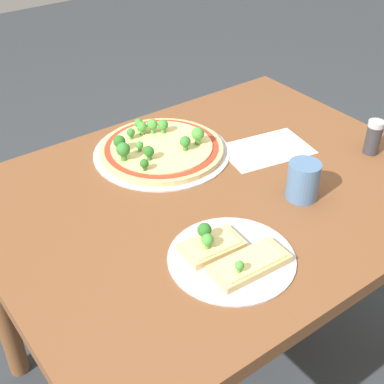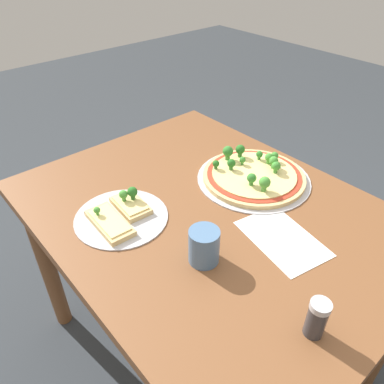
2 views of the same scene
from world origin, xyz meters
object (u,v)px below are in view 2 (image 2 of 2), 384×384
(pizza_tray_slice, at_px, (120,214))
(pizza_tray_whole, at_px, (254,175))
(dining_table, at_px, (208,234))
(condiment_shaker, at_px, (317,318))
(drinking_cup, at_px, (204,246))

(pizza_tray_slice, bearing_deg, pizza_tray_whole, 74.86)
(dining_table, distance_m, pizza_tray_whole, 0.25)
(pizza_tray_whole, distance_m, condiment_shaker, 0.56)
(dining_table, distance_m, pizza_tray_slice, 0.28)
(pizza_tray_slice, height_order, drinking_cup, drinking_cup)
(condiment_shaker, bearing_deg, pizza_tray_whole, 143.87)
(pizza_tray_slice, distance_m, condiment_shaker, 0.58)
(pizza_tray_slice, xyz_separation_m, condiment_shaker, (0.57, 0.10, 0.04))
(drinking_cup, bearing_deg, condiment_shaker, 6.11)
(pizza_tray_whole, height_order, drinking_cup, drinking_cup)
(condiment_shaker, bearing_deg, pizza_tray_slice, -170.10)
(dining_table, xyz_separation_m, drinking_cup, (0.14, -0.15, 0.14))
(dining_table, bearing_deg, pizza_tray_whole, 95.48)
(pizza_tray_whole, xyz_separation_m, pizza_tray_slice, (-0.12, -0.43, -0.00))
(dining_table, xyz_separation_m, pizza_tray_whole, (-0.02, 0.22, 0.11))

